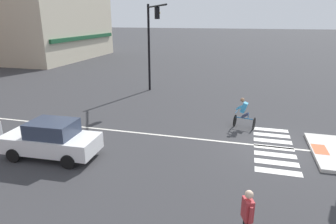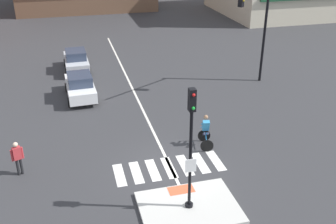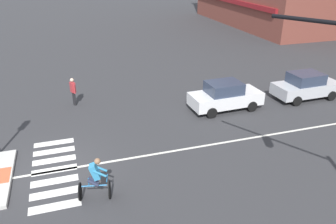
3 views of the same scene
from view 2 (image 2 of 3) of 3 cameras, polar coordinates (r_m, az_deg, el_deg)
The scene contains 17 objects.
ground_plane at distance 18.33m, azimuth 0.26°, elevation -8.33°, with size 300.00×300.00×0.00m, color #333335.
traffic_island at distance 16.04m, azimuth 3.08°, elevation -13.78°, with size 3.92×2.88×0.15m, color beige.
tactile_pad_front at distance 16.80m, azimuth 1.93°, elevation -11.29°, with size 1.10×0.60×0.01m, color #DB5B38.
signal_pole at distance 14.26m, azimuth 3.38°, elevation -4.11°, with size 0.44×0.38×5.05m.
crosswalk_stripe_a at distance 18.06m, azimuth -7.11°, elevation -9.13°, with size 0.44×1.80×0.01m, color silver.
crosswalk_stripe_b at distance 18.15m, azimuth -4.65°, elevation -8.81°, with size 0.44×1.80×0.01m, color silver.
crosswalk_stripe_c at distance 18.27m, azimuth -2.22°, elevation -8.48°, with size 0.44×1.80×0.01m, color silver.
crosswalk_stripe_d at distance 18.42m, azimuth 0.17°, elevation -8.13°, with size 0.44×1.80×0.01m, color silver.
crosswalk_stripe_e at distance 18.61m, azimuth 2.51°, elevation -7.78°, with size 0.44×1.80×0.01m, color silver.
crosswalk_stripe_f at distance 18.82m, azimuth 4.79°, elevation -7.42°, with size 0.44×1.80×0.01m, color silver.
crosswalk_stripe_g at distance 19.07m, azimuth 7.02°, elevation -7.06°, with size 0.44×1.80×0.01m, color silver.
lane_centre_line at distance 27.01m, azimuth -5.16°, elevation 3.30°, with size 0.14×28.00×0.01m, color silver.
traffic_light_mast at distance 27.13m, azimuth 12.89°, elevation 12.82°, with size 4.98×2.93×6.79m.
car_silver_westbound_distant at distance 31.15m, azimuth -13.29°, elevation 7.37°, with size 1.92×4.14×1.64m.
car_white_westbound_far at distance 25.99m, azimuth -12.74°, elevation 3.74°, with size 1.97×4.17×1.64m.
cyclist at distance 19.80m, azimuth 5.55°, elevation -2.74°, with size 0.87×1.20×1.68m.
pedestrian_at_curb_left at distance 18.69m, azimuth -21.18°, elevation -6.00°, with size 0.52×0.33×1.67m.
Camera 2 is at (-3.99, -14.65, 10.27)m, focal length 41.62 mm.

